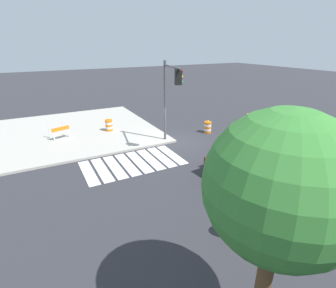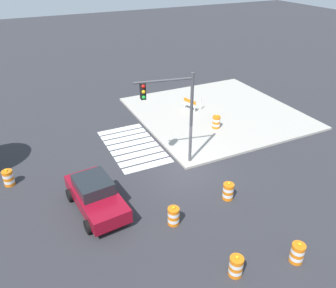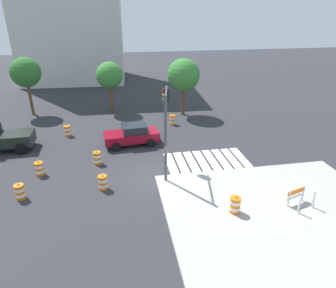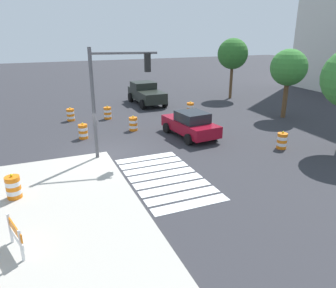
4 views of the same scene
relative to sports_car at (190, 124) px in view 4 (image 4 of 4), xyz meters
name	(u,v)px [view 4 (image 4 of 4)]	position (x,y,z in m)	size (l,w,h in m)	color
ground_plane	(107,154)	(1.06, -5.62, -0.81)	(120.00, 120.00, 0.00)	#2D2D33
crosswalk_stripes	(165,178)	(5.06, -3.82, -0.80)	(5.85, 3.20, 0.02)	silver
sports_car	(190,124)	(0.00, 0.00, 0.00)	(4.46, 2.47, 1.63)	maroon
pickup_truck	(146,93)	(-10.40, 0.62, 0.16)	(5.19, 2.43, 1.92)	black
traffic_barrel_near_corner	(108,113)	(-6.34, -3.85, -0.36)	(0.56, 0.56, 1.02)	orange
traffic_barrel_crosswalk_end	(83,131)	(-2.22, -6.33, -0.36)	(0.56, 0.56, 1.02)	orange
traffic_barrel_median_near	(133,124)	(-2.67, -2.95, -0.36)	(0.56, 0.56, 1.02)	orange
traffic_barrel_median_far	(71,115)	(-6.88, -6.52, -0.36)	(0.56, 0.56, 1.02)	orange
traffic_barrel_far_curb	(282,141)	(4.01, 3.80, -0.36)	(0.56, 0.56, 1.02)	orange
traffic_barrel_lane_center	(190,108)	(-5.34, 2.67, -0.36)	(0.56, 0.56, 1.02)	orange
traffic_barrel_on_sidewalk	(13,187)	(4.72, -10.06, -0.21)	(0.56, 0.56, 1.02)	orange
construction_barricade	(10,236)	(8.36, -10.04, -0.09)	(1.41, 1.10, 1.00)	silver
traffic_light_pole	(116,84)	(1.86, -5.10, 3.10)	(0.81, 3.24, 5.50)	#4C4C51
street_tree_streetside_mid	(289,68)	(-1.54, 8.84, 2.95)	(2.70, 2.70, 5.15)	brown
street_tree_streetside_far	(233,54)	(-9.58, 9.24, 3.45)	(2.90, 2.90, 5.75)	brown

